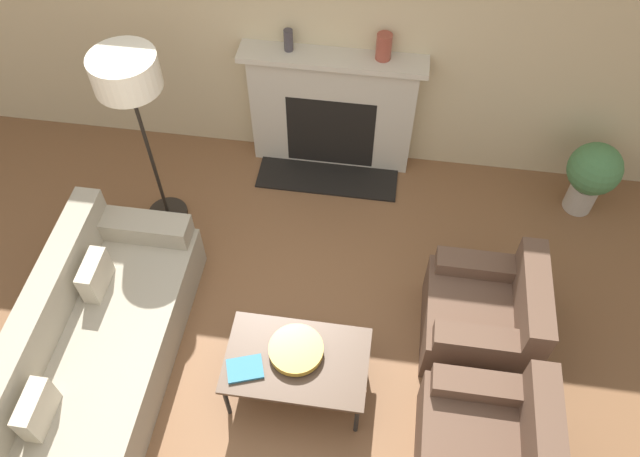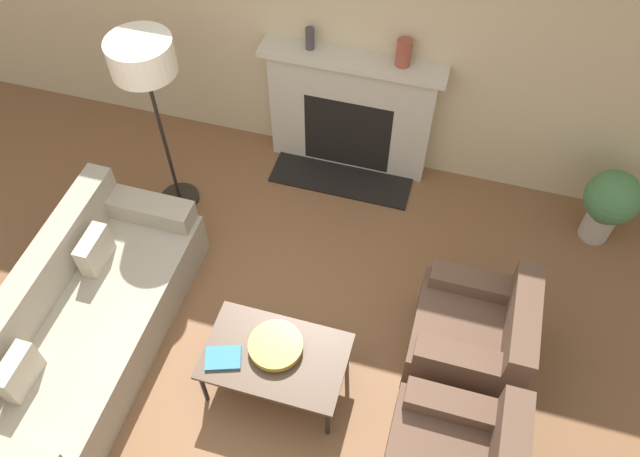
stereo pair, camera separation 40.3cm
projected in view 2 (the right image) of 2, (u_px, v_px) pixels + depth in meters
ground_plane at (244, 364)px, 4.67m from camera, size 18.00×18.00×0.00m
wall_back at (331, 14)px, 4.93m from camera, size 18.00×0.06×2.90m
fireplace at (350, 114)px, 5.50m from camera, size 1.56×0.59×1.19m
couch at (81, 328)px, 4.53m from camera, size 0.91×2.25×0.77m
armchair_far at (473, 336)px, 4.48m from camera, size 0.79×0.81×0.78m
coffee_table at (275, 357)px, 4.27m from camera, size 0.98×0.62×0.42m
bowl at (276, 345)px, 4.25m from camera, size 0.38×0.38×0.07m
book at (223, 358)px, 4.22m from camera, size 0.28×0.24×0.02m
floor_lamp at (144, 68)px, 4.51m from camera, size 0.48×0.48×1.69m
mantel_vase_left at (310, 38)px, 5.01m from camera, size 0.08×0.08×0.19m
mantel_vase_center_left at (404, 53)px, 4.87m from camera, size 0.12×0.12×0.22m
potted_plant at (610, 202)px, 5.07m from camera, size 0.45×0.45×0.71m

